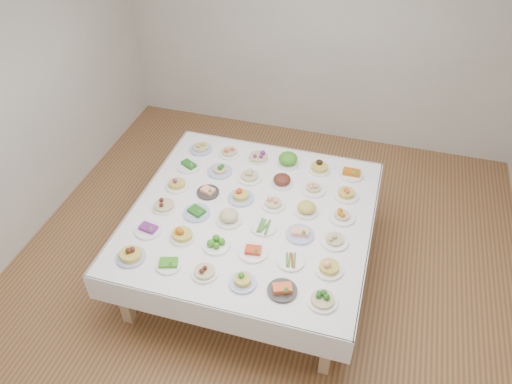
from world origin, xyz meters
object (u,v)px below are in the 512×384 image
(display_table, at_px, (251,219))
(dish_0, at_px, (130,253))
(dish_35, at_px, (352,172))
(dish_18, at_px, (177,182))

(display_table, height_order, dish_0, dish_0)
(display_table, distance_m, dish_35, 1.13)
(dish_0, height_order, dish_18, dish_0)
(dish_18, height_order, dish_35, dish_18)
(dish_18, bearing_deg, display_table, -10.87)
(dish_18, bearing_deg, dish_35, 22.13)
(display_table, relative_size, dish_0, 9.12)
(dish_0, xyz_separation_m, dish_18, (0.00, 0.95, -0.00))
(dish_18, xyz_separation_m, dish_35, (1.58, 0.64, -0.01))
(dish_0, bearing_deg, dish_35, 45.08)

